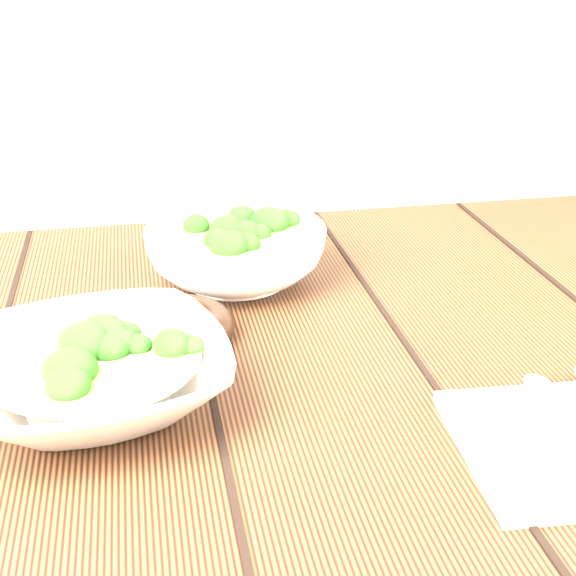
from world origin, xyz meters
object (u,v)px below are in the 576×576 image
(soup_bowl_front, at_px, (95,373))
(trivet, at_px, (176,327))
(soup_bowl_back, at_px, (236,252))
(table, at_px, (229,457))

(soup_bowl_front, xyz_separation_m, trivet, (0.08, 0.11, -0.02))
(soup_bowl_front, distance_m, soup_bowl_back, 0.29)
(table, distance_m, soup_bowl_front, 0.20)
(table, distance_m, soup_bowl_back, 0.24)
(soup_bowl_back, distance_m, trivet, 0.16)
(trivet, bearing_deg, table, -42.91)
(table, distance_m, trivet, 0.15)
(table, bearing_deg, soup_bowl_front, -151.44)
(soup_bowl_back, bearing_deg, soup_bowl_front, -122.56)
(soup_bowl_back, bearing_deg, table, -101.20)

